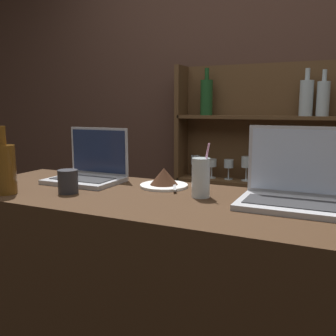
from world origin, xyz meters
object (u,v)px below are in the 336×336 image
laptop_near (90,170)px  wine_bottle_amber (4,168)px  laptop_far (292,188)px  water_glass (201,178)px  coffee_cup (68,182)px  cake_plate (164,179)px

laptop_near → wine_bottle_amber: 0.35m
laptop_far → water_glass: (-0.30, -0.03, 0.01)m
water_glass → laptop_far: bearing=5.0°
wine_bottle_amber → coffee_cup: bearing=27.3°
water_glass → coffee_cup: (-0.46, -0.15, -0.03)m
laptop_near → water_glass: 0.53m
laptop_near → laptop_far: 0.83m
coffee_cup → water_glass: bearing=17.7°
laptop_far → cake_plate: bearing=171.8°
cake_plate → coffee_cup: 0.37m
laptop_near → wine_bottle_amber: wine_bottle_amber is taller
cake_plate → coffee_cup: coffee_cup is taller
laptop_near → cake_plate: laptop_near is taller
cake_plate → water_glass: 0.22m
laptop_far → cake_plate: 0.50m
laptop_near → water_glass: laptop_near is taller
cake_plate → coffee_cup: (-0.27, -0.24, 0.01)m
wine_bottle_amber → water_glass: bearing=20.8°
laptop_near → laptop_far: bearing=-3.0°
laptop_near → cake_plate: size_ratio=1.55×
laptop_near → coffee_cup: bearing=-73.4°
laptop_far → coffee_cup: (-0.76, -0.17, -0.01)m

